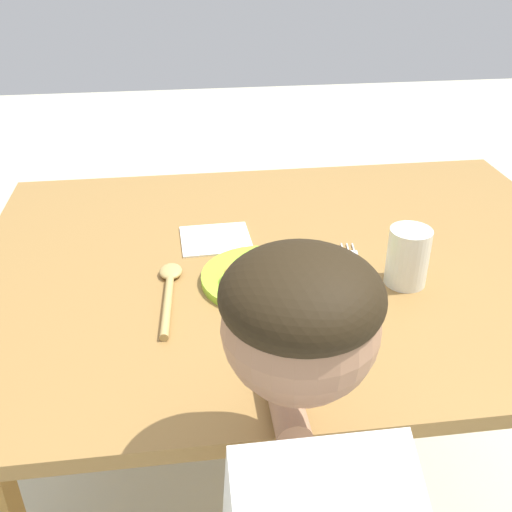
{
  "coord_description": "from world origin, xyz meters",
  "views": [
    {
      "loc": [
        -0.2,
        -0.99,
        1.26
      ],
      "look_at": [
        -0.08,
        -0.02,
        0.7
      ],
      "focal_mm": 41.52,
      "sensor_mm": 36.0,
      "label": 1
    }
  ],
  "objects_px": {
    "plate": "(259,275)",
    "drinking_cup": "(408,257)",
    "fork": "(354,270)",
    "spoon": "(169,288)"
  },
  "relations": [
    {
      "from": "plate",
      "to": "fork",
      "type": "distance_m",
      "value": 0.18
    },
    {
      "from": "plate",
      "to": "drinking_cup",
      "type": "height_order",
      "value": "drinking_cup"
    },
    {
      "from": "drinking_cup",
      "to": "plate",
      "type": "bearing_deg",
      "value": 172.22
    },
    {
      "from": "spoon",
      "to": "fork",
      "type": "bearing_deg",
      "value": -82.31
    },
    {
      "from": "plate",
      "to": "spoon",
      "type": "relative_size",
      "value": 0.95
    },
    {
      "from": "plate",
      "to": "drinking_cup",
      "type": "relative_size",
      "value": 2.0
    },
    {
      "from": "plate",
      "to": "drinking_cup",
      "type": "xyz_separation_m",
      "value": [
        0.26,
        -0.04,
        0.04
      ]
    },
    {
      "from": "spoon",
      "to": "drinking_cup",
      "type": "height_order",
      "value": "drinking_cup"
    },
    {
      "from": "fork",
      "to": "drinking_cup",
      "type": "bearing_deg",
      "value": -114.2
    },
    {
      "from": "fork",
      "to": "drinking_cup",
      "type": "xyz_separation_m",
      "value": [
        0.08,
        -0.05,
        0.05
      ]
    }
  ]
}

